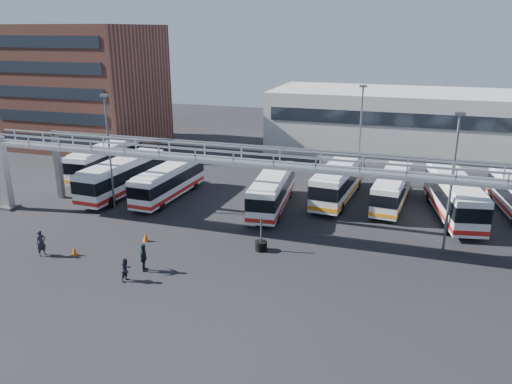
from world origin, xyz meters
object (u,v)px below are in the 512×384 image
(bus_1, at_px, (122,175))
(cone_left, at_px, (74,251))
(light_pole_back, at_px, (360,130))
(bus_0, at_px, (106,159))
(bus_6, at_px, (392,188))
(cone_right, at_px, (146,237))
(bus_4, at_px, (272,190))
(bus_5, at_px, (339,180))
(pedestrian_d, at_px, (144,258))
(light_pole_mid, at_px, (452,177))
(light_pole_left, at_px, (109,146))
(pedestrian_a, at_px, (41,243))
(bus_7, at_px, (454,196))
(bus_2, at_px, (168,181))
(pedestrian_b, at_px, (126,270))

(bus_1, distance_m, cone_left, 13.99)
(light_pole_back, xyz_separation_m, bus_0, (-26.62, -5.17, -3.82))
(bus_6, xyz_separation_m, cone_right, (-17.30, -14.09, -1.34))
(bus_4, xyz_separation_m, bus_5, (5.24, 4.41, 0.13))
(pedestrian_d, bearing_deg, bus_6, -54.82)
(light_pole_mid, bearing_deg, bus_0, 164.15)
(light_pole_left, relative_size, pedestrian_d, 5.30)
(bus_1, relative_size, pedestrian_a, 6.01)
(light_pole_mid, xyz_separation_m, bus_7, (0.94, 7.91, -3.78))
(light_pole_left, distance_m, bus_1, 5.48)
(cone_right, bearing_deg, pedestrian_a, -142.08)
(bus_2, height_order, bus_6, bus_2)
(pedestrian_b, bearing_deg, bus_4, -5.46)
(light_pole_left, height_order, light_pole_mid, same)
(light_pole_back, bearing_deg, bus_6, -56.30)
(light_pole_back, relative_size, bus_7, 0.86)
(pedestrian_a, height_order, cone_left, pedestrian_a)
(bus_4, bearing_deg, pedestrian_a, -137.13)
(light_pole_mid, height_order, bus_7, light_pole_mid)
(light_pole_back, distance_m, bus_0, 27.39)
(light_pole_left, height_order, bus_7, light_pole_left)
(pedestrian_b, xyz_separation_m, cone_left, (-5.63, 2.17, -0.45))
(bus_0, bearing_deg, bus_5, -1.93)
(light_pole_back, relative_size, bus_5, 0.88)
(bus_4, xyz_separation_m, pedestrian_a, (-12.90, -14.46, -0.83))
(bus_0, bearing_deg, bus_7, -4.59)
(bus_1, height_order, bus_6, bus_1)
(pedestrian_d, height_order, cone_right, pedestrian_d)
(bus_1, bearing_deg, pedestrian_d, -50.75)
(bus_7, bearing_deg, bus_0, 166.28)
(bus_1, height_order, pedestrian_d, bus_1)
(cone_left, height_order, cone_right, cone_right)
(cone_left, bearing_deg, bus_0, 117.37)
(bus_4, distance_m, bus_6, 10.96)
(bus_0, relative_size, pedestrian_d, 5.93)
(bus_6, bearing_deg, bus_1, -164.61)
(bus_6, bearing_deg, cone_left, -134.52)
(bus_1, distance_m, pedestrian_a, 14.12)
(bus_5, relative_size, pedestrian_b, 7.44)
(bus_5, height_order, pedestrian_d, bus_5)
(bus_2, bearing_deg, light_pole_mid, -9.33)
(bus_0, relative_size, bus_4, 1.05)
(bus_5, xyz_separation_m, pedestrian_b, (-10.35, -20.33, -1.14))
(bus_4, distance_m, pedestrian_d, 15.14)
(bus_1, xyz_separation_m, pedestrian_a, (2.09, -13.94, -0.96))
(pedestrian_b, bearing_deg, bus_6, -24.98)
(bus_0, distance_m, bus_2, 11.17)
(light_pole_back, bearing_deg, bus_7, -38.43)
(bus_5, distance_m, cone_right, 19.05)
(light_pole_back, height_order, bus_1, light_pole_back)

